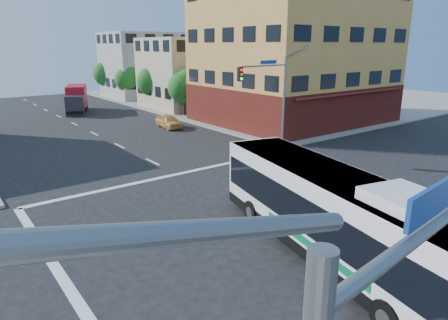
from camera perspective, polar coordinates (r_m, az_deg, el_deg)
ground at (r=19.10m, az=8.20°, el=-9.12°), size 120.00×120.00×0.00m
sidewalk_ne at (r=67.28m, az=8.34°, el=9.09°), size 50.00×50.00×0.15m
corner_building_ne at (r=44.58m, az=10.03°, el=13.04°), size 18.10×15.44×14.00m
building_east_near at (r=54.73m, az=-4.46°, el=12.30°), size 12.06×10.06×9.00m
building_east_far at (r=66.91m, az=-11.12°, el=13.17°), size 12.06×10.06×10.00m
signal_mast_ne at (r=31.40m, az=6.63°, el=10.32°), size 7.91×1.13×8.07m
street_tree_a at (r=47.01m, az=-5.68°, el=10.53°), size 3.60×3.60×5.53m
street_tree_b at (r=53.96m, az=-10.21°, el=11.24°), size 3.80×3.80×5.79m
street_tree_c at (r=61.20m, az=-13.68°, el=11.32°), size 3.40×3.40×5.29m
street_tree_d at (r=68.57m, az=-16.45°, el=11.94°), size 4.00×4.00×6.03m
transit_bus at (r=15.88m, az=15.40°, el=-7.55°), size 5.57×13.22×3.83m
box_truck at (r=53.42m, az=-20.32°, el=8.10°), size 4.58×7.44×3.23m
parked_car at (r=40.94m, az=-7.89°, el=5.51°), size 1.91×4.05×1.34m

